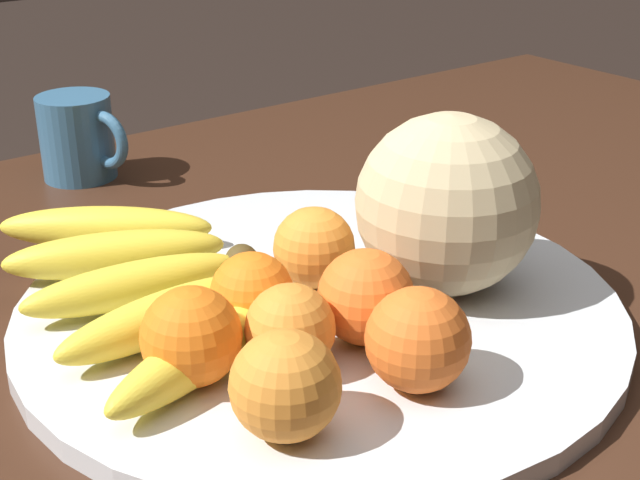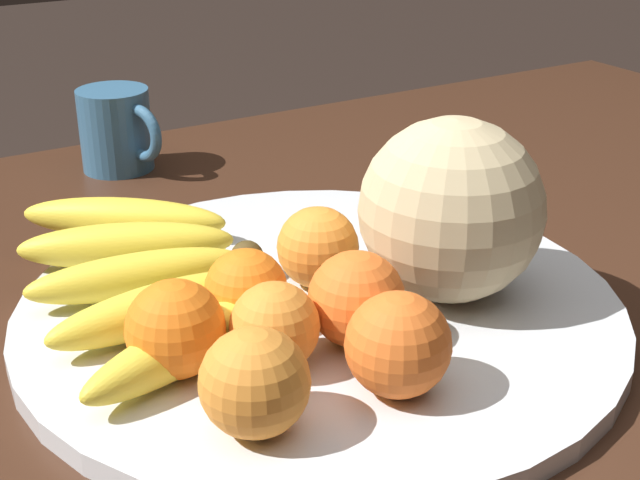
# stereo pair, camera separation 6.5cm
# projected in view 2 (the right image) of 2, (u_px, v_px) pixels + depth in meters

# --- Properties ---
(kitchen_table) EXTENTS (1.67, 1.03, 0.75)m
(kitchen_table) POSITION_uv_depth(u_px,v_px,m) (307.00, 425.00, 0.69)
(kitchen_table) COLOR #3D2316
(kitchen_table) RESTS_ON ground_plane
(fruit_bowl) EXTENTS (0.46, 0.46, 0.02)m
(fruit_bowl) POSITION_uv_depth(u_px,v_px,m) (320.00, 309.00, 0.68)
(fruit_bowl) COLOR silver
(fruit_bowl) RESTS_ON kitchen_table
(melon) EXTENTS (0.14, 0.14, 0.14)m
(melon) POSITION_uv_depth(u_px,v_px,m) (451.00, 210.00, 0.65)
(melon) COLOR #C6B284
(melon) RESTS_ON fruit_bowl
(banana_bunch) EXTENTS (0.20, 0.33, 0.04)m
(banana_bunch) POSITION_uv_depth(u_px,v_px,m) (144.00, 271.00, 0.68)
(banana_bunch) COLOR #473819
(banana_bunch) RESTS_ON fruit_bowl
(orange_front_left) EXTENTS (0.07, 0.07, 0.07)m
(orange_front_left) POSITION_uv_depth(u_px,v_px,m) (403.00, 343.00, 0.55)
(orange_front_left) COLOR orange
(orange_front_left) RESTS_ON fruit_bowl
(orange_front_right) EXTENTS (0.06, 0.06, 0.06)m
(orange_front_right) POSITION_uv_depth(u_px,v_px,m) (246.00, 290.00, 0.62)
(orange_front_right) COLOR orange
(orange_front_right) RESTS_ON fruit_bowl
(orange_mid_center) EXTENTS (0.06, 0.06, 0.06)m
(orange_mid_center) POSITION_uv_depth(u_px,v_px,m) (275.00, 327.00, 0.58)
(orange_mid_center) COLOR orange
(orange_mid_center) RESTS_ON fruit_bowl
(orange_back_left) EXTENTS (0.07, 0.07, 0.07)m
(orange_back_left) POSITION_uv_depth(u_px,v_px,m) (255.00, 383.00, 0.51)
(orange_back_left) COLOR orange
(orange_back_left) RESTS_ON fruit_bowl
(orange_back_right) EXTENTS (0.06, 0.06, 0.06)m
(orange_back_right) POSITION_uv_depth(u_px,v_px,m) (318.00, 247.00, 0.68)
(orange_back_right) COLOR orange
(orange_back_right) RESTS_ON fruit_bowl
(orange_top_small) EXTENTS (0.07, 0.07, 0.07)m
(orange_top_small) POSITION_uv_depth(u_px,v_px,m) (175.00, 329.00, 0.57)
(orange_top_small) COLOR orange
(orange_top_small) RESTS_ON fruit_bowl
(orange_side_extra) EXTENTS (0.07, 0.07, 0.07)m
(orange_side_extra) POSITION_uv_depth(u_px,v_px,m) (356.00, 299.00, 0.60)
(orange_side_extra) COLOR orange
(orange_side_extra) RESTS_ON fruit_bowl
(produce_tag) EXTENTS (0.09, 0.06, 0.00)m
(produce_tag) POSITION_uv_depth(u_px,v_px,m) (304.00, 312.00, 0.65)
(produce_tag) COLOR white
(produce_tag) RESTS_ON fruit_bowl
(ceramic_mug) EXTENTS (0.08, 0.11, 0.09)m
(ceramic_mug) POSITION_uv_depth(u_px,v_px,m) (119.00, 130.00, 0.96)
(ceramic_mug) COLOR #386689
(ceramic_mug) RESTS_ON kitchen_table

